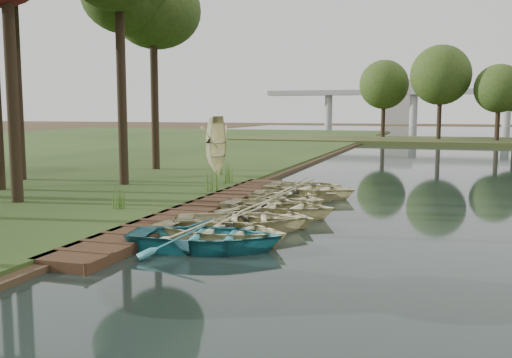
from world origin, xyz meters
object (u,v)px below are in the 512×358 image
(rowboat_1, at_px, (220,228))
(stored_rowboat, at_px, (217,170))
(rowboat_0, at_px, (206,234))
(boardwalk, at_px, (201,210))
(rowboat_2, at_px, (242,218))

(rowboat_1, relative_size, stored_rowboat, 1.28)
(stored_rowboat, bearing_deg, rowboat_0, -144.34)
(boardwalk, relative_size, stored_rowboat, 5.21)
(rowboat_0, height_order, stored_rowboat, stored_rowboat)
(rowboat_0, distance_m, rowboat_2, 2.48)
(rowboat_1, height_order, stored_rowboat, stored_rowboat)
(rowboat_0, relative_size, rowboat_1, 1.02)
(rowboat_1, distance_m, stored_rowboat, 13.85)
(rowboat_0, bearing_deg, boardwalk, 14.82)
(boardwalk, distance_m, rowboat_0, 5.55)
(boardwalk, height_order, rowboat_1, rowboat_1)
(rowboat_2, bearing_deg, boardwalk, 26.26)
(rowboat_0, distance_m, stored_rowboat, 14.66)
(boardwalk, height_order, rowboat_2, rowboat_2)
(rowboat_1, bearing_deg, rowboat_2, 3.86)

